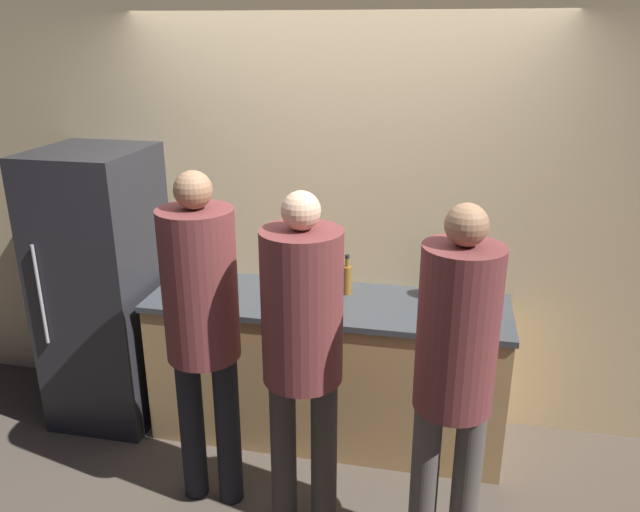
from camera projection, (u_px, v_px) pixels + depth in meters
The scene contains 12 objects.
ground_plane at pixel (315, 466), 3.64m from camera, with size 14.00×14.00×0.00m, color #4C4238.
wall_back at pixel (338, 219), 3.84m from camera, with size 5.20×0.06×2.60m.
counter at pixel (327, 366), 3.83m from camera, with size 2.12×0.68×0.90m.
refrigerator at pixel (105, 288), 3.91m from camera, with size 0.63×0.73×1.74m.
person_left at pixel (202, 314), 3.04m from camera, with size 0.37×0.37×1.80m.
person_center at pixel (302, 335), 2.89m from camera, with size 0.38×0.38×1.75m.
person_right at pixel (455, 364), 2.66m from camera, with size 0.34×0.34×1.76m.
fruit_bowl at pixel (301, 280), 3.83m from camera, with size 0.28×0.28×0.13m.
utensil_crock at pixel (486, 289), 3.61m from camera, with size 0.12×0.12×0.27m.
bottle_amber at pixel (347, 279), 3.72m from camera, with size 0.05×0.05×0.25m.
cup_yellow at pixel (200, 276), 3.91m from camera, with size 0.09×0.09×0.08m.
potted_plant at pixel (446, 277), 3.64m from camera, with size 0.14×0.14×0.24m.
Camera 1 is at (0.64, -2.93, 2.39)m, focal length 35.00 mm.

